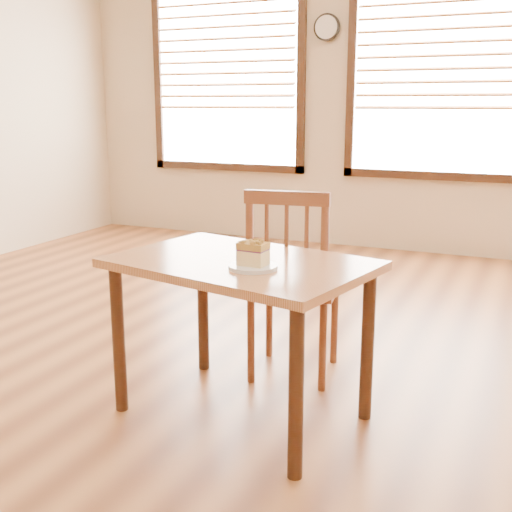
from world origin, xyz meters
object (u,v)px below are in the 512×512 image
(cafe_table_main, at_px, (241,283))
(cafe_chair_main, at_px, (293,282))
(wall_clock, at_px, (327,27))
(plate, at_px, (253,267))
(cake_slice, at_px, (253,252))

(cafe_table_main, xyz_separation_m, cafe_chair_main, (0.06, 0.51, -0.12))
(wall_clock, relative_size, cafe_chair_main, 0.25)
(plate, xyz_separation_m, cake_slice, (0.00, 0.00, 0.06))
(cafe_chair_main, height_order, plate, cafe_chair_main)
(cafe_chair_main, bearing_deg, cake_slice, 86.85)
(cafe_table_main, height_order, cake_slice, cake_slice)
(cafe_table_main, height_order, plate, plate)
(cafe_chair_main, relative_size, cake_slice, 7.78)
(cafe_chair_main, bearing_deg, cafe_table_main, 75.11)
(wall_clock, xyz_separation_m, plate, (0.95, -3.87, -1.39))
(wall_clock, xyz_separation_m, cake_slice, (0.95, -3.87, -1.33))
(wall_clock, height_order, plate, wall_clock)
(cafe_chair_main, relative_size, plate, 4.93)
(cafe_chair_main, distance_m, cake_slice, 0.70)
(wall_clock, distance_m, plate, 4.23)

